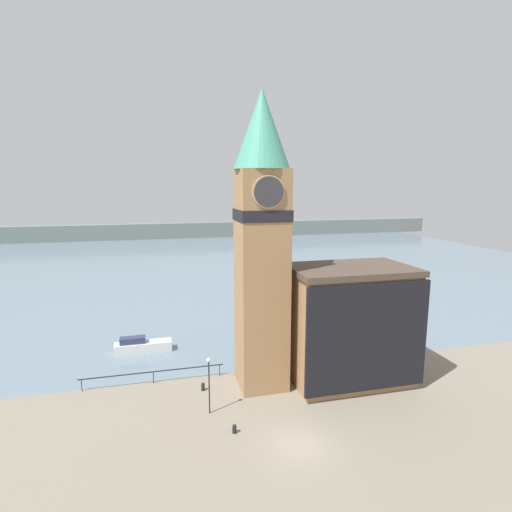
{
  "coord_description": "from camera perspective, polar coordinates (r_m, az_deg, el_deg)",
  "views": [
    {
      "loc": [
        -8.54,
        -22.43,
        16.79
      ],
      "look_at": [
        -1.34,
        6.39,
        11.62
      ],
      "focal_mm": 28.0,
      "sensor_mm": 36.0,
      "label": 1
    }
  ],
  "objects": [
    {
      "name": "clock_tower",
      "position": [
        32.24,
        0.82,
        2.89
      ],
      "size": [
        4.47,
        4.47,
        24.21
      ],
      "color": "#9E754C",
      "rests_on": "ground_plane"
    },
    {
      "name": "far_shoreline",
      "position": [
        134.63,
        -10.33,
        3.61
      ],
      "size": [
        180.0,
        3.0,
        5.0
      ],
      "color": "slate",
      "rests_on": "water"
    },
    {
      "name": "mooring_bollard_near",
      "position": [
        35.28,
        -7.58,
        -17.95
      ],
      "size": [
        0.31,
        0.31,
        0.69
      ],
      "color": "black",
      "rests_on": "ground_plane"
    },
    {
      "name": "boat_near",
      "position": [
        43.71,
        -16.02,
        -12.22
      ],
      "size": [
        5.71,
        1.48,
        1.64
      ],
      "rotation": [
        0.0,
        0.0,
        0.01
      ],
      "color": "silver",
      "rests_on": "water"
    },
    {
      "name": "mooring_bollard_far",
      "position": [
        30.02,
        -3.11,
        -23.37
      ],
      "size": [
        0.3,
        0.3,
        0.64
      ],
      "color": "black",
      "rests_on": "ground_plane"
    },
    {
      "name": "water",
      "position": [
        95.47,
        -8.67,
        -0.38
      ],
      "size": [
        160.0,
        120.0,
        0.0
      ],
      "color": "slate",
      "rests_on": "ground_plane"
    },
    {
      "name": "pier_building",
      "position": [
        35.9,
        13.21,
        -9.43
      ],
      "size": [
        10.47,
        6.78,
        10.13
      ],
      "color": "#9E754C",
      "rests_on": "ground_plane"
    },
    {
      "name": "lamp_post",
      "position": [
        30.96,
        -6.74,
        -16.58
      ],
      "size": [
        0.32,
        0.32,
        4.41
      ],
      "color": "black",
      "rests_on": "ground_plane"
    },
    {
      "name": "pier_railing",
      "position": [
        36.92,
        -14.48,
        -15.85
      ],
      "size": [
        12.15,
        0.08,
        1.09
      ],
      "color": "#232328",
      "rests_on": "ground_plane"
    },
    {
      "name": "ground_plane",
      "position": [
        29.28,
        6.17,
        -25.17
      ],
      "size": [
        160.0,
        160.0,
        0.0
      ],
      "primitive_type": "plane",
      "color": "gray"
    }
  ]
}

